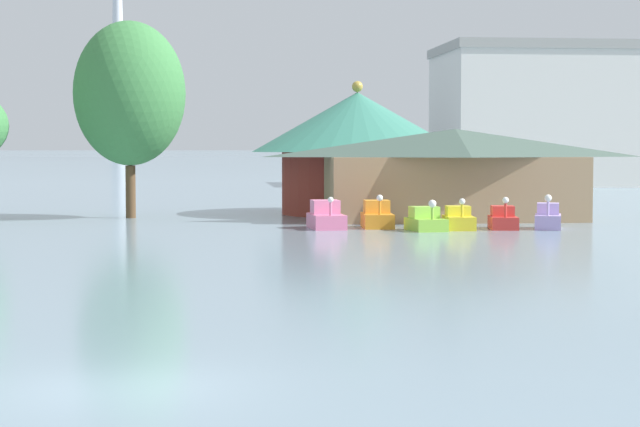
{
  "coord_description": "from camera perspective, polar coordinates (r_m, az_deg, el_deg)",
  "views": [
    {
      "loc": [
        1.47,
        -20.17,
        4.33
      ],
      "look_at": [
        6.02,
        23.69,
        1.68
      ],
      "focal_mm": 63.53,
      "sensor_mm": 36.0,
      "label": 1
    }
  ],
  "objects": [
    {
      "name": "pedal_boat_orange",
      "position": [
        59.68,
        2.9,
        -0.17
      ],
      "size": [
        1.67,
        2.77,
        1.79
      ],
      "rotation": [
        0.0,
        0.0,
        -1.62
      ],
      "color": "orange",
      "rests_on": "ground"
    },
    {
      "name": "ground_plane",
      "position": [
        20.68,
        -9.99,
        -8.7
      ],
      "size": [
        2000.0,
        2000.0,
        0.0
      ],
      "primitive_type": "plane",
      "color": "gray"
    },
    {
      "name": "shoreline_tree_mid",
      "position": [
        68.47,
        -9.57,
        5.98
      ],
      "size": [
        6.63,
        6.63,
        11.72
      ],
      "color": "brown",
      "rests_on": "ground"
    },
    {
      "name": "pedal_boat_lavender",
      "position": [
        60.01,
        11.41,
        -0.24
      ],
      "size": [
        2.0,
        2.75,
        1.83
      ],
      "rotation": [
        0.0,
        0.0,
        -1.88
      ],
      "color": "#B299D8",
      "rests_on": "ground"
    },
    {
      "name": "boathouse",
      "position": [
        65.44,
        6.82,
        2.06
      ],
      "size": [
        15.78,
        5.79,
        5.29
      ],
      "color": "#9E7F5B",
      "rests_on": "ground"
    },
    {
      "name": "green_roof_pavilion",
      "position": [
        71.74,
        1.89,
        3.56
      ],
      "size": [
        13.36,
        13.36,
        8.4
      ],
      "color": "#993328",
      "rests_on": "ground"
    },
    {
      "name": "pedal_boat_yellow",
      "position": [
        58.79,
        7.0,
        -0.32
      ],
      "size": [
        1.57,
        2.56,
        1.66
      ],
      "rotation": [
        0.0,
        0.0,
        -1.63
      ],
      "color": "yellow",
      "rests_on": "ground"
    },
    {
      "name": "background_building_block",
      "position": [
        126.74,
        11.36,
        4.88
      ],
      "size": [
        23.47,
        16.7,
        15.24
      ],
      "color": "silver",
      "rests_on": "ground"
    },
    {
      "name": "pedal_boat_red",
      "position": [
        59.58,
        9.2,
        -0.3
      ],
      "size": [
        1.73,
        2.73,
        1.71
      ],
      "rotation": [
        0.0,
        0.0,
        -1.72
      ],
      "color": "red",
      "rests_on": "ground"
    },
    {
      "name": "pedal_boat_pink",
      "position": [
        59.05,
        0.31,
        -0.2
      ],
      "size": [
        1.85,
        3.08,
        1.71
      ],
      "rotation": [
        0.0,
        0.0,
        -1.5
      ],
      "color": "pink",
      "rests_on": "ground"
    },
    {
      "name": "pedal_boat_lime",
      "position": [
        57.84,
        5.34,
        -0.37
      ],
      "size": [
        1.89,
        2.62,
        1.62
      ],
      "rotation": [
        0.0,
        0.0,
        -1.44
      ],
      "color": "#8CCC3F",
      "rests_on": "ground"
    }
  ]
}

